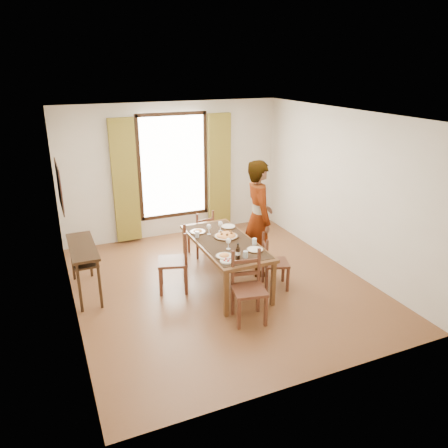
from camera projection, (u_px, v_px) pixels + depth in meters
name	position (u px, v px, depth m)	size (l,w,h in m)	color
ground	(221.00, 285.00, 7.09)	(5.00, 5.00, 0.00)	brown
room_shell	(218.00, 191.00, 6.67)	(4.60, 5.10, 2.74)	silver
console_table	(83.00, 253.00, 6.62)	(0.38, 1.20, 0.80)	black
dining_table	(225.00, 245.00, 6.89)	(0.87, 1.92, 0.76)	brown
chair_west	(175.00, 262.00, 6.79)	(0.56, 0.56, 1.02)	#572E1D
chair_north	(201.00, 234.00, 8.08)	(0.45, 0.45, 0.88)	#572E1D
chair_south	(248.00, 290.00, 6.00)	(0.52, 0.52, 0.99)	#572E1D
chair_east	(274.00, 263.00, 6.88)	(0.50, 0.50, 0.89)	#572E1D
man	(259.00, 218.00, 7.22)	(0.57, 0.78, 1.95)	gray
plate_sw	(224.00, 255.00, 6.29)	(0.27, 0.27, 0.05)	silver
plate_se	(255.00, 249.00, 6.51)	(0.27, 0.27, 0.05)	silver
plate_nw	(198.00, 231.00, 7.20)	(0.27, 0.27, 0.05)	silver
plate_ne	(228.00, 226.00, 7.43)	(0.27, 0.27, 0.05)	silver
pasta_platter	(226.00, 234.00, 7.00)	(0.40, 0.40, 0.10)	#C16018
caprese_plate	(227.00, 260.00, 6.15)	(0.20, 0.20, 0.04)	silver
wine_glass_a	(228.00, 243.00, 6.53)	(0.08, 0.08, 0.18)	white
wine_glass_b	(220.00, 226.00, 7.22)	(0.08, 0.08, 0.18)	white
wine_glass_c	(209.00, 229.00, 7.09)	(0.08, 0.08, 0.18)	white
tumbler_a	(254.00, 242.00, 6.71)	(0.07, 0.07, 0.10)	silver
tumbler_b	(197.00, 234.00, 6.99)	(0.07, 0.07, 0.10)	silver
tumbler_c	(245.00, 254.00, 6.26)	(0.07, 0.07, 0.10)	silver
wine_bottle	(238.00, 251.00, 6.17)	(0.07, 0.07, 0.25)	black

